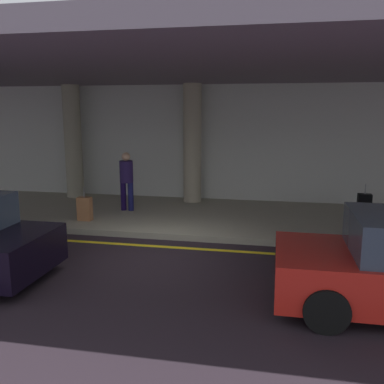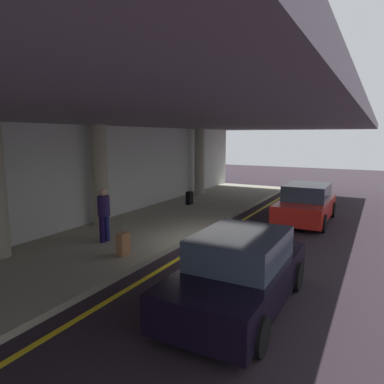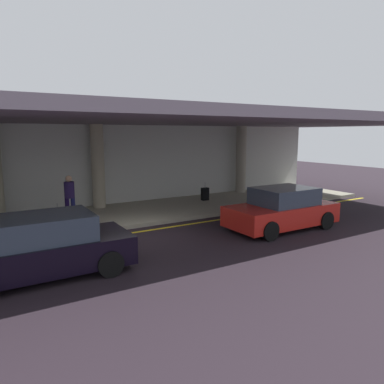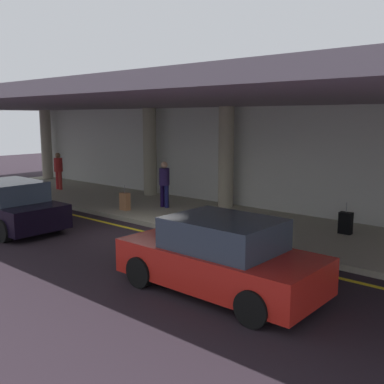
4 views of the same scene
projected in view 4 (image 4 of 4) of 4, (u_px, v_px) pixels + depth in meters
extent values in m
plane|color=black|center=(130.00, 235.00, 13.28)|extent=(60.00, 60.00, 0.00)
cube|color=gray|center=(198.00, 215.00, 15.58)|extent=(26.00, 4.20, 0.15)
cube|color=yellow|center=(143.00, 231.00, 13.65)|extent=(26.00, 0.14, 0.01)
cylinder|color=gray|center=(46.00, 145.00, 24.20)|extent=(0.56, 0.56, 3.65)
cylinder|color=gray|center=(150.00, 152.00, 19.03)|extent=(0.56, 0.56, 3.65)
cylinder|color=gray|center=(226.00, 157.00, 16.45)|extent=(0.56, 0.56, 3.65)
cube|color=slate|center=(188.00, 101.00, 14.57)|extent=(28.00, 13.20, 0.30)
cube|color=#B6B8B1|center=(237.00, 158.00, 16.96)|extent=(26.00, 0.30, 3.80)
cube|color=black|center=(9.00, 211.00, 13.89)|extent=(4.10, 1.80, 0.70)
cube|color=#2D3847|center=(9.00, 191.00, 13.72)|extent=(2.10, 1.60, 0.60)
cylinder|color=black|center=(58.00, 220.00, 13.69)|extent=(0.64, 0.22, 0.64)
cylinder|color=black|center=(4.00, 231.00, 12.42)|extent=(0.64, 0.22, 0.64)
cylinder|color=black|center=(13.00, 209.00, 15.43)|extent=(0.64, 0.22, 0.64)
cube|color=#B01D16|center=(219.00, 265.00, 8.85)|extent=(4.10, 1.80, 0.70)
cube|color=#2D3847|center=(223.00, 233.00, 8.68)|extent=(2.10, 1.60, 0.60)
cylinder|color=black|center=(302.00, 280.00, 8.65)|extent=(0.64, 0.22, 0.64)
cylinder|color=black|center=(253.00, 308.00, 7.38)|extent=(0.64, 0.22, 0.64)
cylinder|color=black|center=(195.00, 253.00, 10.39)|extent=(0.64, 0.22, 0.64)
cylinder|color=black|center=(140.00, 272.00, 9.12)|extent=(0.64, 0.22, 0.64)
cylinder|color=maroon|center=(58.00, 180.00, 20.74)|extent=(0.16, 0.16, 0.82)
cylinder|color=maroon|center=(60.00, 181.00, 20.60)|extent=(0.16, 0.16, 0.82)
cylinder|color=maroon|center=(58.00, 165.00, 20.55)|extent=(0.38, 0.38, 0.62)
sphere|color=#8C6647|center=(58.00, 155.00, 20.48)|extent=(0.24, 0.24, 0.24)
cylinder|color=#140934|center=(162.00, 196.00, 16.61)|extent=(0.16, 0.16, 0.82)
cylinder|color=#16184F|center=(167.00, 196.00, 16.46)|extent=(0.16, 0.16, 0.82)
cylinder|color=#201441|center=(164.00, 177.00, 16.42)|extent=(0.38, 0.38, 0.62)
sphere|color=tan|center=(164.00, 165.00, 16.35)|extent=(0.24, 0.24, 0.24)
cube|color=#9D663F|center=(125.00, 201.00, 16.04)|extent=(0.36, 0.22, 0.62)
cylinder|color=slate|center=(125.00, 189.00, 15.96)|extent=(0.02, 0.02, 0.28)
cube|color=black|center=(346.00, 223.00, 12.74)|extent=(0.36, 0.22, 0.62)
cylinder|color=slate|center=(346.00, 207.00, 12.67)|extent=(0.02, 0.02, 0.28)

